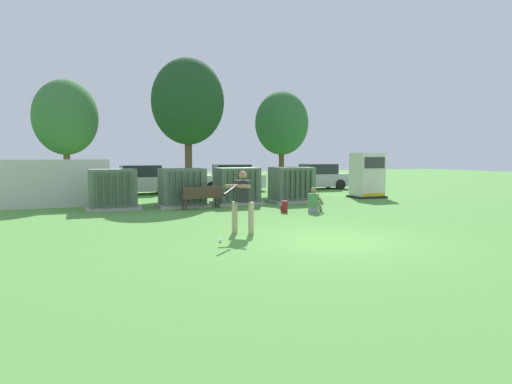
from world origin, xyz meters
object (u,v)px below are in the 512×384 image
(parked_car_left_of_center, at_px, (139,181))
(parked_car_rightmost, at_px, (317,177))
(transformer_mid_east, at_px, (237,186))
(parked_car_leftmost, at_px, (34,183))
(batter, at_px, (242,199))
(transformer_mid_west, at_px, (182,188))
(generator_enclosure, at_px, (367,176))
(transformer_west, at_px, (112,190))
(transformer_east, at_px, (292,185))
(seated_spectator, at_px, (314,202))
(backpack, at_px, (284,207))
(parked_car_right_of_center, at_px, (230,179))
(park_bench, at_px, (202,196))
(sports_ball, at_px, (220,241))

(parked_car_left_of_center, bearing_deg, parked_car_rightmost, -1.58)
(transformer_mid_east, distance_m, parked_car_leftmost, 10.79)
(batter, bearing_deg, transformer_mid_west, 90.53)
(generator_enclosure, relative_size, parked_car_rightmost, 0.53)
(transformer_west, distance_m, transformer_east, 7.96)
(transformer_west, xyz_separation_m, seated_spectator, (7.09, -3.85, -0.41))
(backpack, xyz_separation_m, parked_car_leftmost, (-9.28, 10.01, 0.54))
(transformer_west, distance_m, seated_spectator, 8.08)
(transformer_mid_east, bearing_deg, parked_car_left_of_center, 115.81)
(batter, xyz_separation_m, parked_car_right_of_center, (4.59, 14.56, -0.22))
(park_bench, height_order, parked_car_left_of_center, parked_car_left_of_center)
(transformer_west, xyz_separation_m, transformer_mid_west, (2.80, -0.17, 0.00))
(park_bench, height_order, sports_ball, park_bench)
(transformer_mid_east, bearing_deg, park_bench, -148.19)
(parked_car_right_of_center, bearing_deg, transformer_east, -86.12)
(batter, bearing_deg, sports_ball, -133.59)
(parked_car_left_of_center, bearing_deg, parked_car_right_of_center, 3.43)
(transformer_west, distance_m, parked_car_leftmost, 7.30)
(transformer_mid_west, height_order, backpack, transformer_mid_west)
(generator_enclosure, relative_size, parked_car_leftmost, 0.52)
(parked_car_left_of_center, bearing_deg, generator_enclosure, -31.81)
(transformer_mid_east, xyz_separation_m, transformer_east, (2.66, -0.13, 0.00))
(transformer_west, distance_m, transformer_mid_west, 2.81)
(transformer_west, bearing_deg, transformer_east, -1.09)
(sports_ball, relative_size, parked_car_right_of_center, 0.02)
(park_bench, bearing_deg, parked_car_left_of_center, 100.05)
(batter, bearing_deg, transformer_west, 111.46)
(transformer_mid_east, xyz_separation_m, parked_car_rightmost, (7.86, 6.64, -0.04))
(transformer_mid_west, height_order, transformer_mid_east, same)
(transformer_mid_east, distance_m, seated_spectator, 4.25)
(backpack, height_order, parked_car_leftmost, parked_car_leftmost)
(transformer_east, distance_m, parked_car_rightmost, 8.55)
(transformer_west, xyz_separation_m, sports_ball, (1.91, -8.30, -0.74))
(transformer_east, bearing_deg, park_bench, -167.01)
(backpack, bearing_deg, parked_car_left_of_center, 111.22)
(generator_enclosure, bearing_deg, parked_car_rightmost, 84.33)
(transformer_east, relative_size, parked_car_leftmost, 0.48)
(transformer_east, relative_size, parked_car_right_of_center, 0.49)
(sports_ball, bearing_deg, transformer_west, 102.94)
(transformer_mid_west, bearing_deg, batter, -89.47)
(transformer_mid_west, relative_size, transformer_east, 1.00)
(transformer_west, height_order, seated_spectator, transformer_west)
(transformer_west, distance_m, sports_ball, 8.55)
(parked_car_rightmost, bearing_deg, transformer_east, -127.50)
(generator_enclosure, relative_size, backpack, 5.23)
(transformer_mid_east, xyz_separation_m, park_bench, (-1.92, -1.19, -0.25))
(transformer_mid_west, xyz_separation_m, generator_enclosure, (9.74, 0.53, 0.35))
(transformer_mid_west, xyz_separation_m, transformer_mid_east, (2.50, 0.15, 0.00))
(generator_enclosure, bearing_deg, parked_car_left_of_center, 148.19)
(seated_spectator, bearing_deg, parked_car_right_of_center, 88.13)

